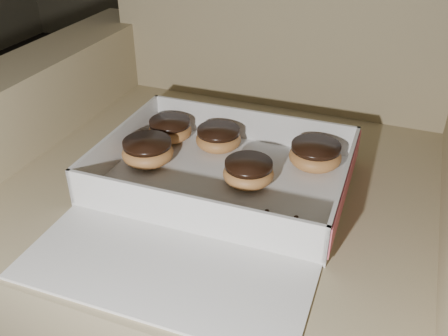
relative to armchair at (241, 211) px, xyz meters
The scene contains 12 objects.
armchair is the anchor object (origin of this frame).
bakery_box 0.21m from the armchair, 87.17° to the right, with size 0.42×0.48×0.07m.
donut_a 0.20m from the armchair, 65.10° to the right, with size 0.09×0.09×0.04m.
donut_b 0.24m from the armchair, 143.50° to the right, with size 0.09×0.09×0.05m.
donut_c 0.17m from the armchair, 166.97° to the right, with size 0.09×0.09×0.04m.
donut_d 0.22m from the armchair, ahead, with size 0.09×0.09×0.05m.
donut_e 0.22m from the armchair, behind, with size 0.08×0.08×0.04m.
crumb_a 0.24m from the armchair, 58.84° to the right, with size 0.01×0.01×0.00m, color black.
crumb_b 0.27m from the armchair, 76.25° to the right, with size 0.01×0.01×0.00m, color black.
crumb_c 0.23m from the armchair, 136.10° to the right, with size 0.01×0.01×0.00m, color black.
crumb_d 0.26m from the armchair, 48.33° to the right, with size 0.01×0.01×0.00m, color black.
crumb_e 0.24m from the armchair, 102.78° to the right, with size 0.01×0.01×0.00m, color black.
Camera 1 is at (0.18, -0.22, 0.92)m, focal length 40.00 mm.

